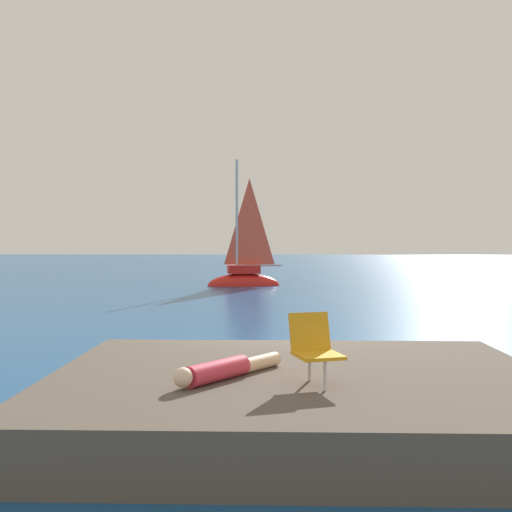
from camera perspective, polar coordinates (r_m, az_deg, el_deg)
name	(u,v)px	position (r m, az deg, el deg)	size (l,w,h in m)	color
ground_plane	(278,361)	(11.18, 2.11, -10.21)	(160.00, 160.00, 0.00)	navy
shore_ledge	(298,397)	(7.52, 4.16, -13.57)	(6.11, 4.58, 0.64)	brown
boulder_seaward	(196,376)	(10.03, -5.88, -11.59)	(1.36, 1.09, 0.75)	brown
boulder_inland	(266,380)	(9.70, 0.98, -12.05)	(1.23, 0.98, 0.68)	brown
sailboat_near	(244,278)	(29.03, -1.17, -2.20)	(3.78, 1.88, 6.87)	red
person_sunbather	(225,369)	(7.05, -3.02, -10.96)	(1.20, 1.47, 0.25)	#DB384C
beach_chair	(314,345)	(6.78, 5.69, -8.66)	(0.64, 0.71, 0.80)	orange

